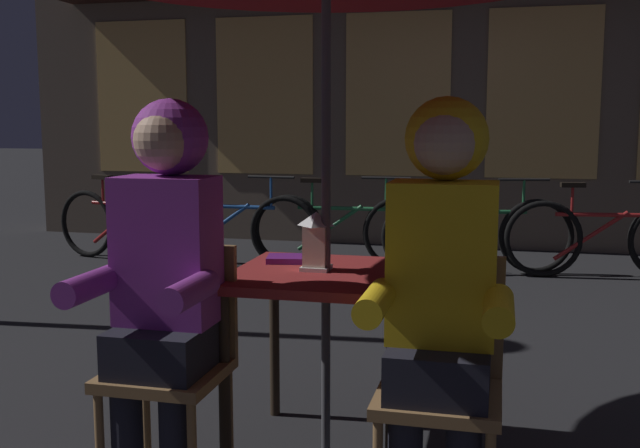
{
  "coord_description": "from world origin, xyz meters",
  "views": [
    {
      "loc": [
        0.66,
        -2.77,
        1.32
      ],
      "look_at": [
        0.0,
        -0.1,
        0.94
      ],
      "focal_mm": 41.67,
      "sensor_mm": 36.0,
      "label": 1
    }
  ],
  "objects_px": {
    "cafe_table": "(326,296)",
    "chair_left": "(174,352)",
    "lantern": "(316,240)",
    "chair_right": "(441,373)",
    "person_left_hooded": "(164,258)",
    "person_right_hooded": "(442,271)",
    "bicycle_second": "(232,228)",
    "bicycle_fifth": "(605,238)",
    "bicycle_fourth": "(477,234)",
    "bicycle_third": "(343,230)",
    "bicycle_nearest": "(127,225)",
    "book": "(291,259)"
  },
  "relations": [
    {
      "from": "cafe_table",
      "to": "chair_left",
      "type": "relative_size",
      "value": 0.85
    },
    {
      "from": "lantern",
      "to": "chair_right",
      "type": "bearing_deg",
      "value": -36.04
    },
    {
      "from": "chair_left",
      "to": "bicycle_fourth",
      "type": "bearing_deg",
      "value": 77.09
    },
    {
      "from": "chair_left",
      "to": "bicycle_second",
      "type": "bearing_deg",
      "value": 107.71
    },
    {
      "from": "bicycle_fifth",
      "to": "cafe_table",
      "type": "bearing_deg",
      "value": -111.78
    },
    {
      "from": "bicycle_fifth",
      "to": "bicycle_second",
      "type": "bearing_deg",
      "value": -177.09
    },
    {
      "from": "chair_left",
      "to": "bicycle_fifth",
      "type": "distance_m",
      "value": 4.63
    },
    {
      "from": "chair_right",
      "to": "bicycle_nearest",
      "type": "relative_size",
      "value": 0.53
    },
    {
      "from": "bicycle_nearest",
      "to": "bicycle_fifth",
      "type": "bearing_deg",
      "value": 3.28
    },
    {
      "from": "bicycle_second",
      "to": "bicycle_fifth",
      "type": "height_order",
      "value": "same"
    },
    {
      "from": "person_left_hooded",
      "to": "bicycle_fifth",
      "type": "height_order",
      "value": "person_left_hooded"
    },
    {
      "from": "bicycle_nearest",
      "to": "person_left_hooded",
      "type": "bearing_deg",
      "value": -59.95
    },
    {
      "from": "bicycle_second",
      "to": "bicycle_fourth",
      "type": "bearing_deg",
      "value": 3.04
    },
    {
      "from": "chair_left",
      "to": "bicycle_fifth",
      "type": "bearing_deg",
      "value": 64.39
    },
    {
      "from": "cafe_table",
      "to": "lantern",
      "type": "distance_m",
      "value": 0.23
    },
    {
      "from": "cafe_table",
      "to": "lantern",
      "type": "relative_size",
      "value": 3.2
    },
    {
      "from": "person_left_hooded",
      "to": "bicycle_fourth",
      "type": "relative_size",
      "value": 0.85
    },
    {
      "from": "person_left_hooded",
      "to": "bicycle_second",
      "type": "bearing_deg",
      "value": 107.48
    },
    {
      "from": "bicycle_fourth",
      "to": "chair_right",
      "type": "bearing_deg",
      "value": -89.8
    },
    {
      "from": "book",
      "to": "person_left_hooded",
      "type": "bearing_deg",
      "value": -128.39
    },
    {
      "from": "person_left_hooded",
      "to": "bicycle_fourth",
      "type": "height_order",
      "value": "person_left_hooded"
    },
    {
      "from": "person_left_hooded",
      "to": "bicycle_second",
      "type": "xyz_separation_m",
      "value": [
        -1.28,
        4.06,
        -0.5
      ]
    },
    {
      "from": "person_left_hooded",
      "to": "person_right_hooded",
      "type": "xyz_separation_m",
      "value": [
        0.96,
        0.0,
        0.0
      ]
    },
    {
      "from": "bicycle_nearest",
      "to": "bicycle_second",
      "type": "bearing_deg",
      "value": 4.45
    },
    {
      "from": "lantern",
      "to": "bicycle_fourth",
      "type": "relative_size",
      "value": 0.14
    },
    {
      "from": "chair_right",
      "to": "book",
      "type": "relative_size",
      "value": 4.35
    },
    {
      "from": "book",
      "to": "bicycle_fourth",
      "type": "bearing_deg",
      "value": 68.26
    },
    {
      "from": "person_right_hooded",
      "to": "bicycle_fifth",
      "type": "bearing_deg",
      "value": 76.19
    },
    {
      "from": "lantern",
      "to": "person_left_hooded",
      "type": "xyz_separation_m",
      "value": [
        -0.44,
        -0.44,
        -0.01
      ]
    },
    {
      "from": "chair_right",
      "to": "bicycle_fourth",
      "type": "xyz_separation_m",
      "value": [
        -0.01,
        4.13,
        -0.14
      ]
    },
    {
      "from": "chair_right",
      "to": "person_right_hooded",
      "type": "height_order",
      "value": "person_right_hooded"
    },
    {
      "from": "chair_right",
      "to": "book",
      "type": "distance_m",
      "value": 0.89
    },
    {
      "from": "cafe_table",
      "to": "person_left_hooded",
      "type": "height_order",
      "value": "person_left_hooded"
    },
    {
      "from": "bicycle_second",
      "to": "chair_left",
      "type": "bearing_deg",
      "value": -72.29
    },
    {
      "from": "person_left_hooded",
      "to": "person_right_hooded",
      "type": "height_order",
      "value": "same"
    },
    {
      "from": "person_right_hooded",
      "to": "bicycle_fourth",
      "type": "bearing_deg",
      "value": 90.2
    },
    {
      "from": "bicycle_fourth",
      "to": "book",
      "type": "height_order",
      "value": "bicycle_fourth"
    },
    {
      "from": "cafe_table",
      "to": "bicycle_fourth",
      "type": "xyz_separation_m",
      "value": [
        0.47,
        3.76,
        -0.29
      ]
    },
    {
      "from": "cafe_table",
      "to": "chair_left",
      "type": "distance_m",
      "value": 0.62
    },
    {
      "from": "person_left_hooded",
      "to": "bicycle_nearest",
      "type": "xyz_separation_m",
      "value": [
        -2.31,
        3.98,
        -0.5
      ]
    },
    {
      "from": "bicycle_fifth",
      "to": "chair_right",
      "type": "bearing_deg",
      "value": -104.0
    },
    {
      "from": "bicycle_fifth",
      "to": "book",
      "type": "bearing_deg",
      "value": -115.05
    },
    {
      "from": "cafe_table",
      "to": "book",
      "type": "relative_size",
      "value": 3.7
    },
    {
      "from": "bicycle_fifth",
      "to": "bicycle_third",
      "type": "bearing_deg",
      "value": -178.36
    },
    {
      "from": "bicycle_nearest",
      "to": "bicycle_second",
      "type": "distance_m",
      "value": 1.03
    },
    {
      "from": "chair_left",
      "to": "person_left_hooded",
      "type": "distance_m",
      "value": 0.36
    },
    {
      "from": "lantern",
      "to": "bicycle_second",
      "type": "distance_m",
      "value": 4.05
    },
    {
      "from": "chair_left",
      "to": "book",
      "type": "xyz_separation_m",
      "value": [
        0.3,
        0.52,
        0.26
      ]
    },
    {
      "from": "chair_left",
      "to": "person_right_hooded",
      "type": "height_order",
      "value": "person_right_hooded"
    },
    {
      "from": "chair_left",
      "to": "person_left_hooded",
      "type": "relative_size",
      "value": 0.62
    }
  ]
}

